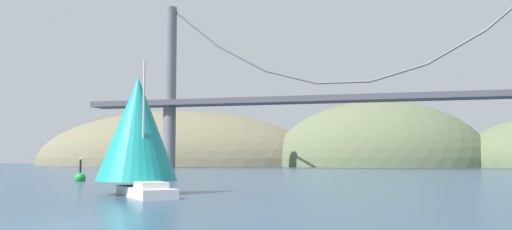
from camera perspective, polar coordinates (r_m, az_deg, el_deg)
ground_plane at (r=21.48m, az=-17.88°, el=-10.60°), size 360.00×360.00×0.00m
headland_center at (r=153.15m, az=12.48°, el=-5.18°), size 58.27×44.00×35.22m
headland_left at (r=166.83m, az=-8.67°, el=-5.16°), size 89.22×44.00×32.38m
suspension_bridge at (r=114.38m, az=9.00°, el=2.48°), size 112.58×6.00×36.16m
sailboat_teal_sail at (r=37.01m, az=-12.07°, el=-1.66°), size 8.26×8.74×8.56m
channel_buoy at (r=59.39m, az=-17.64°, el=-6.14°), size 1.10×1.10×2.64m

